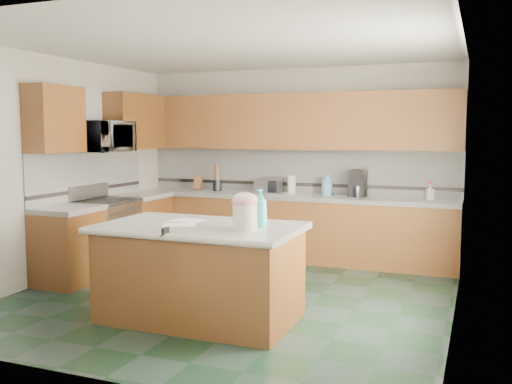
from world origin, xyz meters
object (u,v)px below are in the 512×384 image
at_px(knife_block, 198,183).
at_px(toaster_oven, 269,186).
at_px(soap_bottle_island, 260,208).
at_px(island_base, 200,275).
at_px(treat_jar, 245,217).
at_px(coffee_maker, 358,183).
at_px(island_top, 200,228).

distance_m(knife_block, toaster_oven, 1.13).
xyz_separation_m(soap_bottle_island, knife_block, (-2.08, 2.75, -0.07)).
bearing_deg(island_base, knife_block, 117.58).
bearing_deg(treat_jar, island_base, -179.88).
height_order(island_base, coffee_maker, coffee_maker).
height_order(island_top, soap_bottle_island, soap_bottle_island).
distance_m(island_base, knife_block, 3.29).
xyz_separation_m(island_top, coffee_maker, (0.91, 2.90, 0.21)).
bearing_deg(island_top, knife_block, 117.58).
bearing_deg(treat_jar, soap_bottle_island, 91.54).
bearing_deg(island_base, toaster_oven, 97.26).
distance_m(soap_bottle_island, knife_block, 3.45).
height_order(soap_bottle_island, knife_block, soap_bottle_island).
relative_size(island_top, treat_jar, 8.21).
bearing_deg(soap_bottle_island, treat_jar, -91.62).
bearing_deg(soap_bottle_island, toaster_oven, 119.83).
height_order(treat_jar, soap_bottle_island, soap_bottle_island).
distance_m(island_base, toaster_oven, 2.95).
relative_size(treat_jar, toaster_oven, 0.63).
distance_m(island_top, knife_block, 3.24).
xyz_separation_m(island_base, coffee_maker, (0.91, 2.90, 0.67)).
bearing_deg(island_top, treat_jar, -14.10).
xyz_separation_m(toaster_oven, coffee_maker, (1.28, 0.03, 0.08)).
relative_size(island_base, coffee_maker, 4.93).
height_order(soap_bottle_island, toaster_oven, soap_bottle_island).
relative_size(treat_jar, soap_bottle_island, 0.66).
distance_m(knife_block, coffee_maker, 2.42).
bearing_deg(island_top, soap_bottle_island, 11.30).
bearing_deg(island_top, toaster_oven, 97.26).
distance_m(treat_jar, knife_block, 3.61).
distance_m(treat_jar, coffee_maker, 3.05).
xyz_separation_m(island_base, soap_bottle_island, (0.57, 0.12, 0.66)).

